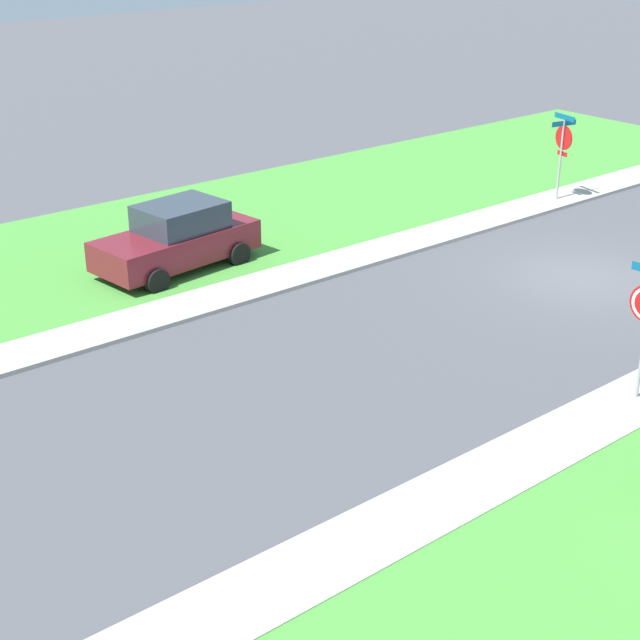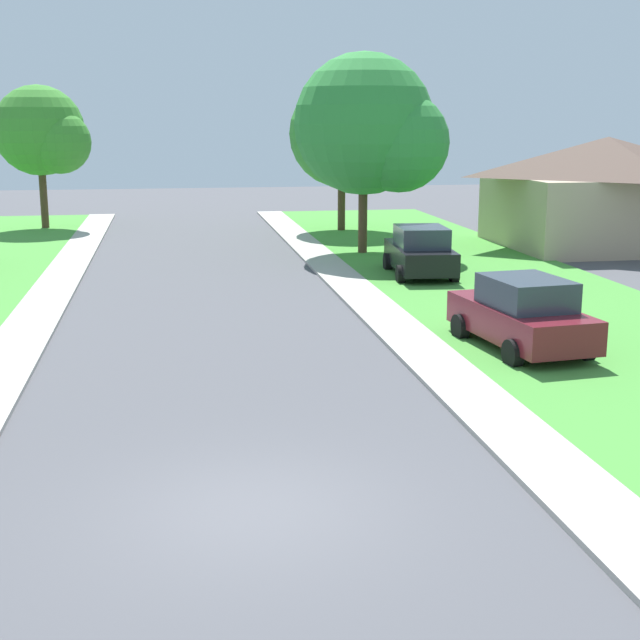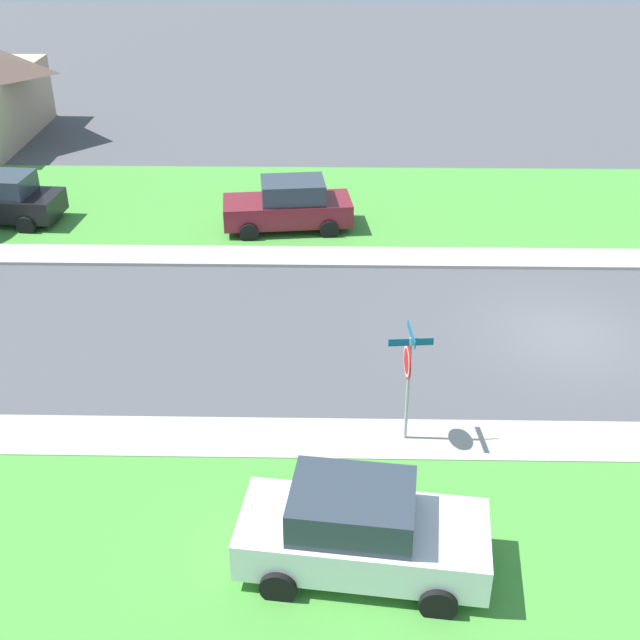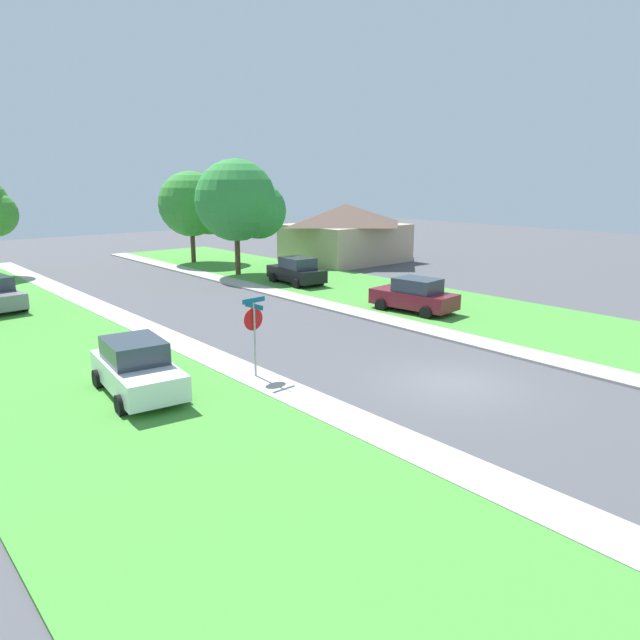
# 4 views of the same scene
# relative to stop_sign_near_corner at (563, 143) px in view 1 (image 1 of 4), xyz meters

# --- Properties ---
(ground_plane) EXTENTS (120.00, 120.00, 0.00)m
(ground_plane) POSITION_rel_stop_sign_near_corner_xyz_m (-4.65, 4.80, -1.88)
(ground_plane) COLOR #4C4C51
(sidewalk_east) EXTENTS (1.40, 56.00, 0.10)m
(sidewalk_east) POSITION_rel_stop_sign_near_corner_xyz_m (0.05, 16.80, -1.83)
(sidewalk_east) COLOR #ADA89E
(sidewalk_east) RESTS_ON ground
(sidewalk_west) EXTENTS (1.40, 56.00, 0.10)m
(sidewalk_west) POSITION_rel_stop_sign_near_corner_xyz_m (-9.35, 16.80, -1.83)
(sidewalk_west) COLOR #ADA89E
(sidewalk_west) RESTS_ON ground
(stop_sign_near_corner) EXTENTS (0.90, 0.90, 2.77)m
(stop_sign_near_corner) POSITION_rel_stop_sign_near_corner_xyz_m (0.00, 0.00, 0.00)
(stop_sign_near_corner) COLOR #9E9EA3
(stop_sign_near_corner) RESTS_ON ground
(car_maroon_driveway_right) EXTENTS (2.42, 4.48, 1.76)m
(car_maroon_driveway_right) POSITION_rel_stop_sign_near_corner_xyz_m (2.37, 12.54, -1.00)
(car_maroon_driveway_right) COLOR maroon
(car_maroon_driveway_right) RESTS_ON ground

